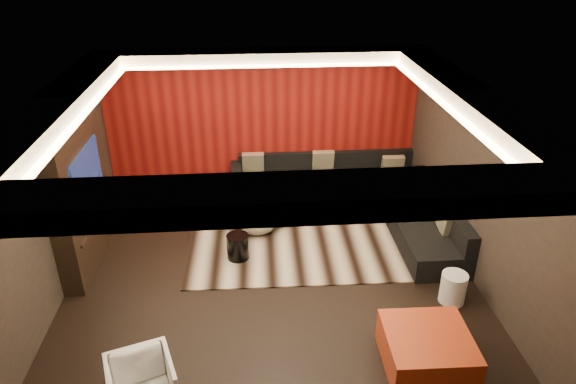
{
  "coord_description": "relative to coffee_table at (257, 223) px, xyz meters",
  "views": [
    {
      "loc": [
        -0.26,
        -6.49,
        4.68
      ],
      "look_at": [
        0.3,
        0.6,
        1.05
      ],
      "focal_mm": 32.0,
      "sensor_mm": 36.0,
      "label": 1
    }
  ],
  "objects": [
    {
      "name": "tv_shelf",
      "position": [
        -2.5,
        -0.7,
        0.59
      ],
      "size": [
        0.04,
        1.6,
        0.04
      ],
      "primitive_type": "cube",
      "color": "black",
      "rests_on": "ground"
    },
    {
      "name": "soffit_right",
      "position": [
        2.89,
        -1.3,
        2.58
      ],
      "size": [
        0.6,
        4.8,
        0.22
      ],
      "primitive_type": "cube",
      "color": "silver",
      "rests_on": "ground"
    },
    {
      "name": "rug",
      "position": [
        0.87,
        -0.24,
        -0.1
      ],
      "size": [
        4.05,
        3.07,
        0.02
      ],
      "primitive_type": "cube",
      "rotation": [
        0.0,
        0.0,
        -0.02
      ],
      "color": "tan",
      "rests_on": "floor"
    },
    {
      "name": "cove_back",
      "position": [
        0.19,
        1.06,
        2.49
      ],
      "size": [
        4.8,
        0.08,
        0.04
      ],
      "primitive_type": "cube",
      "color": "#FFD899",
      "rests_on": "ground"
    },
    {
      "name": "cove_front",
      "position": [
        0.19,
        -3.66,
        2.49
      ],
      "size": [
        4.8,
        0.08,
        0.04
      ],
      "primitive_type": "cube",
      "color": "#FFD899",
      "rests_on": "ground"
    },
    {
      "name": "striped_pouf",
      "position": [
        0.0,
        -0.13,
        0.1
      ],
      "size": [
        0.89,
        0.89,
        0.37
      ],
      "primitive_type": "ellipsoid",
      "rotation": [
        0.0,
        0.0,
        0.39
      ],
      "color": "beige",
      "rests_on": "rug"
    },
    {
      "name": "ceiling",
      "position": [
        0.19,
        -1.3,
        2.7
      ],
      "size": [
        6.0,
        6.0,
        0.02
      ],
      "primitive_type": "cube",
      "color": "silver",
      "rests_on": "ground"
    },
    {
      "name": "soffit_back",
      "position": [
        0.19,
        1.4,
        2.58
      ],
      "size": [
        6.0,
        0.6,
        0.22
      ],
      "primitive_type": "cube",
      "color": "silver",
      "rests_on": "ground"
    },
    {
      "name": "soffit_left",
      "position": [
        -2.51,
        -1.3,
        2.58
      ],
      "size": [
        0.6,
        4.8,
        0.22
      ],
      "primitive_type": "cube",
      "color": "silver",
      "rests_on": "ground"
    },
    {
      "name": "throw_pillows",
      "position": [
        1.97,
        0.62,
        0.51
      ],
      "size": [
        3.25,
        2.78,
        0.5
      ],
      "color": "beige",
      "rests_on": "sectional_sofa"
    },
    {
      "name": "tv_surround",
      "position": [
        -2.66,
        -0.7,
        0.99
      ],
      "size": [
        0.3,
        2.0,
        2.2
      ],
      "primitive_type": "cube",
      "color": "black",
      "rests_on": "ground"
    },
    {
      "name": "sectional_sofa",
      "position": [
        1.93,
        0.57,
        0.15
      ],
      "size": [
        3.65,
        3.5,
        0.75
      ],
      "color": "black",
      "rests_on": "floor"
    },
    {
      "name": "orange_ottoman",
      "position": [
        1.94,
        -3.35,
        0.11
      ],
      "size": [
        1.03,
        1.03,
        0.45
      ],
      "primitive_type": "cube",
      "rotation": [
        0.0,
        0.0,
        -0.02
      ],
      "color": "maroon",
      "rests_on": "floor"
    },
    {
      "name": "drum_stool",
      "position": [
        -0.32,
        -0.92,
        0.11
      ],
      "size": [
        0.44,
        0.44,
        0.41
      ],
      "primitive_type": "cylinder",
      "rotation": [
        0.0,
        0.0,
        -0.31
      ],
      "color": "black",
      "rests_on": "rug"
    },
    {
      "name": "cove_right",
      "position": [
        2.55,
        -1.3,
        2.49
      ],
      "size": [
        0.08,
        4.8,
        0.04
      ],
      "primitive_type": "cube",
      "color": "#FFD899",
      "rests_on": "ground"
    },
    {
      "name": "wall_back",
      "position": [
        0.19,
        1.71,
        1.29
      ],
      "size": [
        6.0,
        0.02,
        2.8
      ],
      "primitive_type": "cube",
      "color": "black",
      "rests_on": "ground"
    },
    {
      "name": "floor",
      "position": [
        0.19,
        -1.3,
        -0.12
      ],
      "size": [
        6.0,
        6.0,
        0.02
      ],
      "primitive_type": "cube",
      "color": "black",
      "rests_on": "ground"
    },
    {
      "name": "tv_screen",
      "position": [
        -2.5,
        -0.7,
        1.34
      ],
      "size": [
        0.04,
        1.3,
        0.8
      ],
      "primitive_type": "cube",
      "color": "black",
      "rests_on": "ground"
    },
    {
      "name": "soffit_front",
      "position": [
        0.19,
        -4.0,
        2.58
      ],
      "size": [
        6.0,
        0.6,
        0.22
      ],
      "primitive_type": "cube",
      "color": "silver",
      "rests_on": "ground"
    },
    {
      "name": "wall_right",
      "position": [
        3.2,
        -1.3,
        1.29
      ],
      "size": [
        0.02,
        6.0,
        2.8
      ],
      "primitive_type": "cube",
      "color": "black",
      "rests_on": "ground"
    },
    {
      "name": "wall_left",
      "position": [
        -2.82,
        -1.3,
        1.29
      ],
      "size": [
        0.02,
        6.0,
        2.8
      ],
      "primitive_type": "cube",
      "color": "black",
      "rests_on": "ground"
    },
    {
      "name": "white_side_table",
      "position": [
        2.69,
        -2.21,
        0.11
      ],
      "size": [
        0.38,
        0.38,
        0.45
      ],
      "primitive_type": "cylinder",
      "rotation": [
        0.0,
        0.0,
        0.05
      ],
      "color": "silver",
      "rests_on": "floor"
    },
    {
      "name": "red_feature_wall",
      "position": [
        0.19,
        1.67,
        1.29
      ],
      "size": [
        5.98,
        0.05,
        2.78
      ],
      "primitive_type": "cube",
      "color": "#6B0C0A",
      "rests_on": "ground"
    },
    {
      "name": "cove_left",
      "position": [
        -2.17,
        -1.3,
        2.49
      ],
      "size": [
        0.08,
        4.8,
        0.04
      ],
      "primitive_type": "cube",
      "color": "#FFD899",
      "rests_on": "ground"
    },
    {
      "name": "coffee_table",
      "position": [
        0.0,
        0.0,
        0.0
      ],
      "size": [
        1.12,
        1.12,
        0.18
      ],
      "primitive_type": "cylinder",
      "rotation": [
        0.0,
        0.0,
        0.03
      ],
      "color": "black",
      "rests_on": "rug"
    }
  ]
}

